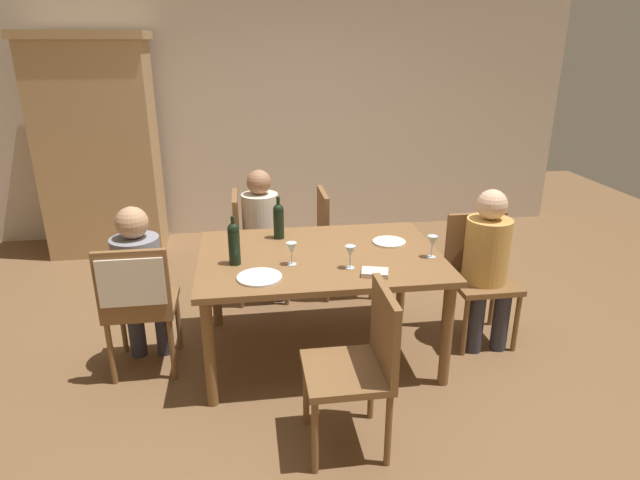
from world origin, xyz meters
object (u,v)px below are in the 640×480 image
object	(u,v)px
chair_right_end	(479,268)
person_man_bearded	(140,276)
dining_table	(320,265)
dinner_plate_guest_left	(259,277)
armoire_cabinet	(99,146)
wine_glass_near_left	(432,242)
chair_far_right	(336,235)
wine_glass_near_right	(350,252)
chair_far_left	(251,239)
person_man_guest	(488,258)
dinner_plate_host	(389,242)
wine_glass_centre	(292,249)
person_woman_host	(264,225)
chair_near	(362,359)
chair_left_end	(137,294)
wine_bottle_dark_red	(234,242)

from	to	relation	value
chair_right_end	person_man_bearded	xyz separation A→B (m)	(-2.37, -0.06, 0.12)
dining_table	dinner_plate_guest_left	distance (m)	0.54
armoire_cabinet	wine_glass_near_left	distance (m)	3.61
chair_far_right	wine_glass_near_right	xyz separation A→B (m)	(-0.12, -1.21, 0.32)
wine_glass_near_left	dinner_plate_guest_left	xyz separation A→B (m)	(-1.13, -0.18, -0.10)
chair_far_left	dinner_plate_guest_left	xyz separation A→B (m)	(0.03, -1.28, 0.22)
person_man_guest	dinner_plate_host	bearing A→B (deg)	-13.85
wine_glass_centre	wine_glass_near_left	bearing A→B (deg)	-0.50
dining_table	chair_far_left	xyz separation A→B (m)	(-0.45, 0.95, -0.14)
chair_far_left	person_woman_host	size ratio (longest dim) A/B	0.82
person_man_bearded	dinner_plate_host	size ratio (longest dim) A/B	4.86
wine_glass_near_left	wine_glass_near_right	xyz separation A→B (m)	(-0.57, -0.10, 0.00)
chair_far_left	chair_far_right	bearing A→B (deg)	90.00
chair_right_end	dinner_plate_host	xyz separation A→B (m)	(-0.67, 0.05, 0.22)
armoire_cabinet	dinner_plate_guest_left	size ratio (longest dim) A/B	8.00
armoire_cabinet	dinner_plate_guest_left	distance (m)	3.06
chair_far_left	dinner_plate_host	bearing A→B (deg)	50.00
chair_near	person_man_guest	xyz separation A→B (m)	(1.10, 0.92, 0.13)
chair_right_end	dinner_plate_host	bearing A→B (deg)	-4.44
chair_far_left	dinner_plate_host	distance (m)	1.28
chair_far_right	person_man_guest	size ratio (longest dim) A/B	0.80
chair_near	chair_left_end	bearing A→B (deg)	57.08
armoire_cabinet	person_man_bearded	distance (m)	2.44
person_woman_host	person_man_bearded	xyz separation A→B (m)	(-0.85, -0.92, 0.01)
armoire_cabinet	person_man_bearded	bearing A→B (deg)	-72.55
dining_table	wine_glass_near_right	size ratio (longest dim) A/B	10.79
chair_right_end	person_man_bearded	distance (m)	2.37
wine_glass_near_left	person_man_bearded	bearing A→B (deg)	174.42
wine_glass_near_left	person_man_guest	bearing A→B (deg)	16.07
dining_table	wine_glass_near_left	bearing A→B (deg)	-12.55
chair_far_left	dinner_plate_guest_left	distance (m)	1.30
chair_left_end	dinner_plate_guest_left	xyz separation A→B (m)	(0.77, -0.21, 0.16)
chair_far_left	person_man_guest	size ratio (longest dim) A/B	0.80
chair_right_end	wine_bottle_dark_red	world-z (taller)	wine_bottle_dark_red
wine_glass_near_left	wine_bottle_dark_red	bearing A→B (deg)	176.87
chair_left_end	chair_near	world-z (taller)	same
wine_bottle_dark_red	dining_table	bearing A→B (deg)	9.10
chair_left_end	person_woman_host	size ratio (longest dim) A/B	0.82
chair_near	wine_glass_near_right	distance (m)	0.76
armoire_cabinet	chair_left_end	distance (m)	2.59
chair_left_end	wine_glass_near_left	size ratio (longest dim) A/B	6.17
chair_right_end	chair_far_left	bearing A→B (deg)	-27.77
person_man_guest	wine_glass_near_right	bearing A→B (deg)	12.82
person_man_bearded	dinner_plate_host	bearing A→B (deg)	3.83
chair_left_end	person_man_bearded	world-z (taller)	person_man_bearded
chair_near	chair_far_left	bearing A→B (deg)	15.81
wine_glass_near_left	wine_glass_centre	world-z (taller)	same
chair_right_end	dinner_plate_host	size ratio (longest dim) A/B	3.95
wine_glass_near_left	dining_table	bearing A→B (deg)	167.45
chair_left_end	person_man_bearded	bearing A→B (deg)	90.00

